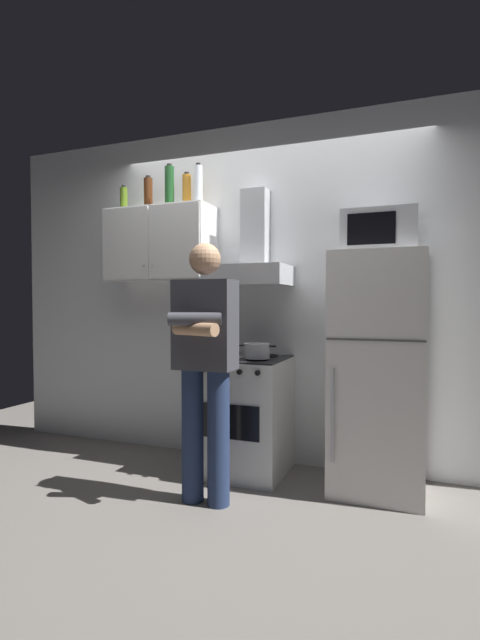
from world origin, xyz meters
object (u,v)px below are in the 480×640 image
(refrigerator, at_px, (378,372))
(cooking_pot, at_px, (257,351))
(range_hood, at_px, (251,260))
(bottle_rum_dark, at_px, (148,194))
(bottle_liquor_amber, at_px, (187,190))
(bottle_olive_oil, at_px, (124,199))
(upper_cabinet, at_px, (160,245))
(bottle_vodka_clear, at_px, (198,185))
(microwave, at_px, (380,232))
(person_standing, at_px, (205,361))
(bottle_wine_green, at_px, (170,186))
(stove_oven, at_px, (246,415))

(refrigerator, relative_size, cooking_pot, 5.69)
(range_hood, height_order, cooking_pot, range_hood)
(bottle_rum_dark, bearing_deg, bottle_liquor_amber, -0.15)
(range_hood, distance_m, bottle_liquor_amber, 0.81)
(cooking_pot, height_order, bottle_rum_dark, bottle_rum_dark)
(bottle_liquor_amber, xyz_separation_m, bottle_olive_oil, (-0.59, -0.02, -0.03))
(upper_cabinet, xyz_separation_m, range_hood, (0.80, 0.00, -0.15))
(bottle_rum_dark, height_order, bottle_vodka_clear, bottle_vodka_clear)
(microwave, xyz_separation_m, person_standing, (-1.00, -0.62, -0.84))
(bottle_wine_green, bearing_deg, range_hood, 0.76)
(range_hood, distance_m, person_standing, 1.01)
(person_standing, relative_size, bottle_vodka_clear, 4.94)
(microwave, height_order, bottle_rum_dark, bottle_rum_dark)
(bottle_liquor_amber, bearing_deg, stove_oven, -15.38)
(range_hood, relative_size, bottle_wine_green, 2.16)
(upper_cabinet, distance_m, bottle_vodka_clear, 0.57)
(microwave, height_order, bottle_liquor_amber, bottle_liquor_amber)
(range_hood, xyz_separation_m, bottle_liquor_amber, (-0.57, 0.03, 0.58))
(microwave, relative_size, bottle_liquor_amber, 1.74)
(stove_oven, distance_m, bottle_olive_oil, 2.08)
(bottle_liquor_amber, height_order, bottle_wine_green, bottle_wine_green)
(range_hood, xyz_separation_m, person_standing, (-0.05, -0.73, -0.70))
(stove_oven, relative_size, bottle_vodka_clear, 2.63)
(range_hood, bearing_deg, bottle_wine_green, -179.24)
(refrigerator, height_order, person_standing, person_standing)
(microwave, bearing_deg, bottle_olive_oil, 176.82)
(refrigerator, distance_m, bottle_rum_dark, 2.34)
(bottle_rum_dark, bearing_deg, refrigerator, -4.75)
(range_hood, relative_size, bottle_rum_dark, 2.64)
(bottle_liquor_amber, distance_m, bottle_olive_oil, 0.59)
(upper_cabinet, xyz_separation_m, bottle_liquor_amber, (0.23, 0.03, 0.43))
(range_hood, height_order, bottle_olive_oil, bottle_olive_oil)
(refrigerator, relative_size, bottle_rum_dark, 5.63)
(bottle_olive_oil, bearing_deg, bottle_vodka_clear, -0.00)
(bottle_wine_green, bearing_deg, stove_oven, -9.44)
(upper_cabinet, bearing_deg, bottle_liquor_amber, 7.55)
(bottle_wine_green, distance_m, bottle_vodka_clear, 0.25)
(refrigerator, bearing_deg, stove_oven, -179.96)
(bottle_vodka_clear, bearing_deg, person_standing, -61.39)
(stove_oven, xyz_separation_m, bottle_wine_green, (-0.70, 0.12, 1.78))
(person_standing, distance_m, bottle_rum_dark, 1.73)
(refrigerator, bearing_deg, bottle_liquor_amber, 174.15)
(bottle_rum_dark, bearing_deg, microwave, -4.20)
(bottle_wine_green, height_order, bottle_vodka_clear, bottle_wine_green)
(refrigerator, distance_m, bottle_vodka_clear, 1.99)
(upper_cabinet, distance_m, bottle_wine_green, 0.48)
(upper_cabinet, relative_size, microwave, 1.88)
(refrigerator, relative_size, bottle_vodka_clear, 4.82)
(bottle_olive_oil, bearing_deg, bottle_liquor_amber, 1.90)
(cooking_pot, height_order, bottle_olive_oil, bottle_olive_oil)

